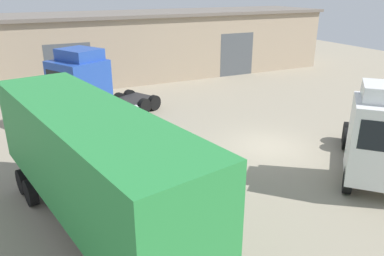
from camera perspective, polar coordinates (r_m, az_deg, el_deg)
ground_plane at (r=18.58m, az=11.42°, el=-2.82°), size 60.00×60.00×0.00m
warehouse_building at (r=32.83m, az=-6.93°, el=12.54°), size 32.18×7.14×5.32m
tractor_unit_white at (r=15.89m, az=27.26°, el=-1.49°), size 6.30×6.18×4.07m
container_trailer_green at (r=11.23m, az=-15.35°, el=-4.60°), size 4.44×10.21×4.18m
tractor_unit_blue at (r=21.27m, az=-15.71°, el=5.59°), size 6.71×5.10×4.28m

